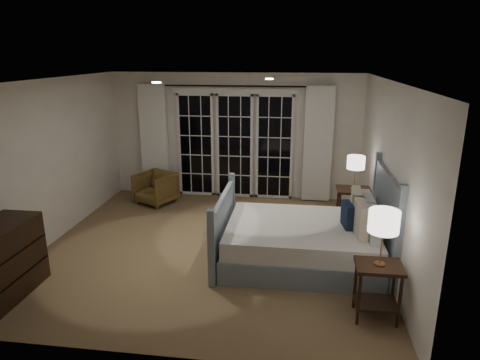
# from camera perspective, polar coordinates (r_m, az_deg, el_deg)

# --- Properties ---
(floor) EXTENTS (5.00, 5.00, 0.00)m
(floor) POSITION_cam_1_polar(r_m,az_deg,el_deg) (6.67, -3.83, -8.85)
(floor) COLOR brown
(floor) RESTS_ON ground
(ceiling) EXTENTS (5.00, 5.00, 0.00)m
(ceiling) POSITION_cam_1_polar(r_m,az_deg,el_deg) (6.03, -4.29, 13.12)
(ceiling) COLOR silver
(ceiling) RESTS_ON wall_back
(wall_left) EXTENTS (0.02, 5.00, 2.50)m
(wall_left) POSITION_cam_1_polar(r_m,az_deg,el_deg) (7.17, -24.03, 2.15)
(wall_left) COLOR white
(wall_left) RESTS_ON floor
(wall_right) EXTENTS (0.02, 5.00, 2.50)m
(wall_right) POSITION_cam_1_polar(r_m,az_deg,el_deg) (6.24, 19.07, 0.70)
(wall_right) COLOR white
(wall_right) RESTS_ON floor
(wall_back) EXTENTS (5.00, 0.02, 2.50)m
(wall_back) POSITION_cam_1_polar(r_m,az_deg,el_deg) (8.64, -0.68, 5.85)
(wall_back) COLOR white
(wall_back) RESTS_ON floor
(wall_front) EXTENTS (5.00, 0.02, 2.50)m
(wall_front) POSITION_cam_1_polar(r_m,az_deg,el_deg) (3.96, -11.42, -7.77)
(wall_front) COLOR white
(wall_front) RESTS_ON floor
(french_doors) EXTENTS (2.50, 0.04, 2.20)m
(french_doors) POSITION_cam_1_polar(r_m,az_deg,el_deg) (8.63, -0.72, 4.75)
(french_doors) COLOR black
(french_doors) RESTS_ON wall_back
(curtain_rod) EXTENTS (3.50, 0.03, 0.03)m
(curtain_rod) POSITION_cam_1_polar(r_m,az_deg,el_deg) (8.41, -0.81, 12.43)
(curtain_rod) COLOR black
(curtain_rod) RESTS_ON wall_back
(curtain_left) EXTENTS (0.55, 0.10, 2.25)m
(curtain_left) POSITION_cam_1_polar(r_m,az_deg,el_deg) (8.93, -11.37, 5.23)
(curtain_left) COLOR white
(curtain_left) RESTS_ON curtain_rod
(curtain_right) EXTENTS (0.55, 0.10, 2.25)m
(curtain_right) POSITION_cam_1_polar(r_m,az_deg,el_deg) (8.46, 10.36, 4.66)
(curtain_right) COLOR white
(curtain_right) RESTS_ON curtain_rod
(downlight_a) EXTENTS (0.12, 0.12, 0.01)m
(downlight_a) POSITION_cam_1_polar(r_m,az_deg,el_deg) (6.52, 3.92, 13.30)
(downlight_a) COLOR white
(downlight_a) RESTS_ON ceiling
(downlight_b) EXTENTS (0.12, 0.12, 0.01)m
(downlight_b) POSITION_cam_1_polar(r_m,az_deg,el_deg) (5.81, -11.07, 12.64)
(downlight_b) COLOR white
(downlight_b) RESTS_ON ceiling
(bed) EXTENTS (2.29, 1.64, 1.34)m
(bed) POSITION_cam_1_polar(r_m,az_deg,el_deg) (6.15, 8.71, -7.87)
(bed) COLOR gray
(bed) RESTS_ON floor
(nightstand_left) EXTENTS (0.50, 0.40, 0.65)m
(nightstand_left) POSITION_cam_1_polar(r_m,az_deg,el_deg) (5.07, 17.87, -12.94)
(nightstand_left) COLOR black
(nightstand_left) RESTS_ON floor
(nightstand_right) EXTENTS (0.55, 0.44, 0.71)m
(nightstand_right) POSITION_cam_1_polar(r_m,az_deg,el_deg) (7.36, 14.81, -2.92)
(nightstand_right) COLOR black
(nightstand_right) RESTS_ON floor
(lamp_left) EXTENTS (0.33, 0.33, 0.63)m
(lamp_left) POSITION_cam_1_polar(r_m,az_deg,el_deg) (4.76, 18.63, -5.31)
(lamp_left) COLOR #B27747
(lamp_left) RESTS_ON nightstand_left
(lamp_right) EXTENTS (0.29, 0.29, 0.55)m
(lamp_right) POSITION_cam_1_polar(r_m,az_deg,el_deg) (7.17, 15.20, 2.21)
(lamp_right) COLOR #B27747
(lamp_right) RESTS_ON nightstand_right
(armchair) EXTENTS (0.89, 0.90, 0.62)m
(armchair) POSITION_cam_1_polar(r_m,az_deg,el_deg) (8.57, -11.18, -1.05)
(armchair) COLOR brown
(armchair) RESTS_ON floor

